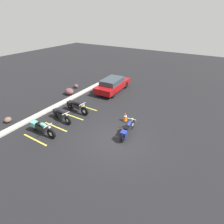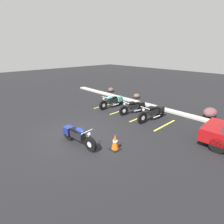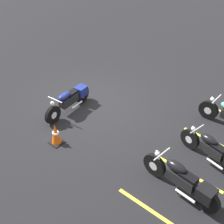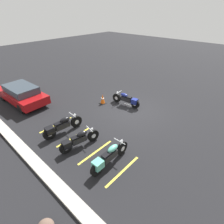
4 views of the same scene
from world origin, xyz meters
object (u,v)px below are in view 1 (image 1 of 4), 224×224
object	(u,v)px
landscape_rock_1	(69,91)
traffic_cone	(125,117)
landscape_rock_0	(76,86)
landscape_rock_3	(8,120)
parked_bike_2	(76,106)
car_red	(113,84)
motorcycle_navy_featured	(127,129)
parked_bike_1	(61,115)
parked_bike_0	(41,127)

from	to	relation	value
landscape_rock_1	traffic_cone	bearing A→B (deg)	-101.64
landscape_rock_0	traffic_cone	world-z (taller)	traffic_cone
landscape_rock_0	traffic_cone	bearing A→B (deg)	-112.27
landscape_rock_3	traffic_cone	bearing A→B (deg)	-57.17
parked_bike_2	car_red	bearing A→B (deg)	92.61
parked_bike_2	landscape_rock_1	distance (m)	3.58
motorcycle_navy_featured	parked_bike_1	xyz separation A→B (m)	(-0.85, 4.90, -0.01)
parked_bike_0	traffic_cone	xyz separation A→B (m)	(4.14, -3.83, -0.14)
car_red	landscape_rock_3	bearing A→B (deg)	156.94
parked_bike_1	landscape_rock_3	xyz separation A→B (m)	(-2.20, 2.99, -0.25)
car_red	landscape_rock_0	distance (m)	3.90
car_red	landscape_rock_0	xyz separation A→B (m)	(-1.29, 3.65, -0.48)
motorcycle_navy_featured	parked_bike_2	world-z (taller)	parked_bike_2
motorcycle_navy_featured	landscape_rock_1	world-z (taller)	motorcycle_navy_featured
traffic_cone	landscape_rock_3	bearing A→B (deg)	122.83
landscape_rock_3	car_red	bearing A→B (deg)	-20.56
parked_bike_1	landscape_rock_3	world-z (taller)	parked_bike_1
motorcycle_navy_featured	parked_bike_2	distance (m)	4.86
motorcycle_navy_featured	landscape_rock_3	distance (m)	8.47
landscape_rock_1	traffic_cone	distance (m)	6.88
motorcycle_navy_featured	traffic_cone	bearing A→B (deg)	26.36
parked_bike_2	landscape_rock_1	bearing A→B (deg)	147.46
parked_bike_0	landscape_rock_0	size ratio (longest dim) A/B	4.69
landscape_rock_0	traffic_cone	distance (m)	7.93
landscape_rock_0	motorcycle_navy_featured	bearing A→B (deg)	-118.40
parked_bike_0	landscape_rock_3	world-z (taller)	parked_bike_0
car_red	landscape_rock_1	distance (m)	4.23
parked_bike_0	landscape_rock_3	xyz separation A→B (m)	(-0.37, 3.16, -0.28)
landscape_rock_1	landscape_rock_0	bearing A→B (deg)	20.30
landscape_rock_3	parked_bike_0	bearing A→B (deg)	-83.41
parked_bike_1	car_red	distance (m)	6.62
parked_bike_1	landscape_rock_1	distance (m)	4.60
parked_bike_2	traffic_cone	size ratio (longest dim) A/B	3.29
motorcycle_navy_featured	parked_bike_2	xyz separation A→B (m)	(0.66, 4.81, 0.03)
landscape_rock_0	landscape_rock_3	xyz separation A→B (m)	(-7.51, -0.35, -0.00)
landscape_rock_0	car_red	bearing A→B (deg)	-70.47
motorcycle_navy_featured	parked_bike_0	bearing A→B (deg)	114.07
landscape_rock_3	traffic_cone	distance (m)	8.32
landscape_rock_1	landscape_rock_3	bearing A→B (deg)	177.55
landscape_rock_1	parked_bike_0	bearing A→B (deg)	-152.25
parked_bike_1	landscape_rock_0	xyz separation A→B (m)	(5.31, 3.33, -0.24)
landscape_rock_3	landscape_rock_1	bearing A→B (deg)	-2.45
landscape_rock_0	landscape_rock_1	bearing A→B (deg)	-159.70
parked_bike_1	landscape_rock_3	size ratio (longest dim) A/B	4.10
parked_bike_2	traffic_cone	xyz separation A→B (m)	(0.79, -3.91, -0.15)
parked_bike_0	landscape_rock_0	distance (m)	7.97
car_red	landscape_rock_1	size ratio (longest dim) A/B	4.89
landscape_rock_0	parked_bike_2	bearing A→B (deg)	-137.92
car_red	traffic_cone	bearing A→B (deg)	-141.87
parked_bike_2	car_red	xyz separation A→B (m)	(5.09, -0.22, 0.20)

